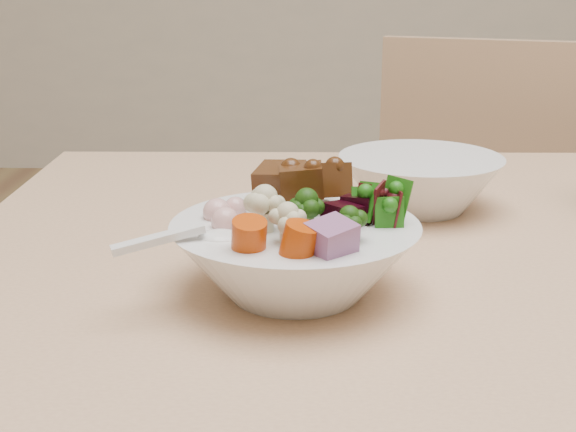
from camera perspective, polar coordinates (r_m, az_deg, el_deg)
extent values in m
cylinder|color=#DDAD82|center=(1.18, -11.69, -13.45)|extent=(0.05, 0.05, 0.64)
cube|color=tan|center=(1.29, 12.59, -6.80)|extent=(0.46, 0.46, 0.04)
cube|color=tan|center=(1.39, 14.06, 3.69)|extent=(0.36, 0.14, 0.41)
cylinder|color=tan|center=(1.55, 6.97, -10.86)|extent=(0.03, 0.03, 0.38)
cylinder|color=tan|center=(1.52, 18.86, -12.25)|extent=(0.03, 0.03, 0.38)
sphere|color=black|center=(0.59, 1.32, 0.01)|extent=(0.03, 0.03, 0.03)
sphere|color=#BFB990|center=(0.58, -1.65, 0.07)|extent=(0.03, 0.03, 0.03)
cube|color=black|center=(0.62, 4.97, 0.31)|extent=(0.03, 0.03, 0.02)
cube|color=#85507C|center=(0.54, 3.09, -1.78)|extent=(0.04, 0.04, 0.03)
cylinder|color=#D33A05|center=(0.55, -2.79, -1.57)|extent=(0.03, 0.03, 0.03)
sphere|color=#DC9E9A|center=(0.60, -4.48, -0.36)|extent=(0.02, 0.02, 0.02)
ellipsoid|color=white|center=(0.58, -4.86, -1.60)|extent=(0.04, 0.04, 0.01)
cube|color=white|center=(0.57, -9.22, -1.62)|extent=(0.07, 0.03, 0.02)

